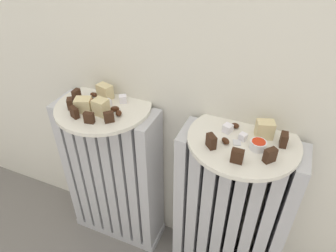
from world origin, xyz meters
The scene contains 30 objects.
radiator_left centered at (-0.22, 0.28, 0.29)m, with size 0.36×0.13×0.60m.
radiator_right centered at (0.22, 0.28, 0.29)m, with size 0.36×0.13×0.60m.
plate_left centered at (-0.22, 0.28, 0.60)m, with size 0.30×0.30×0.01m, color silver.
plate_right centered at (0.22, 0.28, 0.60)m, with size 0.30×0.30×0.01m, color silver.
dark_cake_slice_left_0 centered at (-0.32, 0.28, 0.62)m, with size 0.03×0.02×0.03m, color #382114.
dark_cake_slice_left_1 centered at (-0.30, 0.23, 0.62)m, with size 0.03×0.02×0.03m, color #382114.
dark_cake_slice_left_2 centered at (-0.26, 0.19, 0.62)m, with size 0.03×0.02×0.03m, color #382114.
dark_cake_slice_left_3 centered at (-0.20, 0.18, 0.62)m, with size 0.03×0.02×0.03m, color #382114.
dark_cake_slice_left_4 centered at (-0.15, 0.21, 0.62)m, with size 0.03×0.02×0.03m, color #382114.
marble_cake_slice_left_0 centered at (-0.23, 0.32, 0.63)m, with size 0.05×0.03×0.05m, color beige.
marble_cake_slice_left_1 centered at (-0.25, 0.23, 0.63)m, with size 0.05×0.04×0.04m, color beige.
marble_cake_slice_left_2 centered at (-0.19, 0.24, 0.63)m, with size 0.04×0.04×0.05m, color beige.
turkish_delight_left_0 centered at (-0.20, 0.29, 0.62)m, with size 0.02×0.02×0.02m, color white.
turkish_delight_left_1 centered at (-0.17, 0.32, 0.62)m, with size 0.02×0.02×0.02m, color white.
medjool_date_left_0 centered at (-0.26, 0.28, 0.62)m, with size 0.03×0.02×0.02m, color #3D1E0F.
medjool_date_left_1 centered at (-0.17, 0.26, 0.62)m, with size 0.03×0.02×0.02m, color #3D1E0F.
medjool_date_left_2 centered at (-0.27, 0.31, 0.61)m, with size 0.03×0.02×0.01m, color #3D1E0F.
medjool_date_left_3 centered at (-0.14, 0.25, 0.62)m, with size 0.02×0.02×0.02m, color #3D1E0F.
jam_bowl_left centered at (-0.23, 0.26, 0.62)m, with size 0.04×0.04×0.02m.
dark_cake_slice_right_0 centered at (0.15, 0.21, 0.63)m, with size 0.03×0.02×0.04m, color #382114.
dark_cake_slice_right_1 centered at (0.22, 0.18, 0.63)m, with size 0.03×0.02×0.04m, color #382114.
dark_cake_slice_right_2 centered at (0.29, 0.21, 0.63)m, with size 0.03×0.02×0.04m, color #382114.
dark_cake_slice_right_3 centered at (0.32, 0.29, 0.63)m, with size 0.03×0.02×0.04m, color #382114.
marble_cake_slice_right_0 centered at (0.26, 0.31, 0.63)m, with size 0.05×0.03×0.05m, color beige.
turkish_delight_right_0 centered at (0.22, 0.27, 0.62)m, with size 0.02×0.02×0.02m, color white.
turkish_delight_right_1 centered at (0.17, 0.29, 0.62)m, with size 0.02×0.02×0.02m, color white.
medjool_date_right_0 centered at (0.19, 0.32, 0.61)m, with size 0.02×0.02×0.01m, color #3D1E0F.
medjool_date_right_1 centered at (0.18, 0.24, 0.61)m, with size 0.03×0.02×0.01m, color #3D1E0F.
jam_bowl_right centered at (0.26, 0.25, 0.62)m, with size 0.04×0.04×0.02m.
fork centered at (0.21, 0.23, 0.61)m, with size 0.04×0.09×0.00m.
Camera 1 is at (0.28, -0.38, 1.11)m, focal length 32.45 mm.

